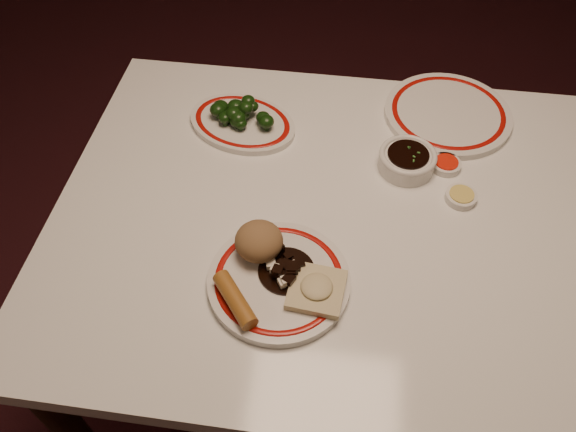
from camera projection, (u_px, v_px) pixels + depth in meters
The scene contains 13 objects.
ground at pixel (329, 371), 1.71m from camera, with size 7.00×7.00×0.00m, color black.
dining_table at pixel (347, 242), 1.20m from camera, with size 1.20×0.90×0.75m.
main_plate at pixel (279, 281), 1.02m from camera, with size 0.26×0.26×0.02m.
rice_mound at pixel (259, 241), 1.02m from camera, with size 0.09×0.09×0.06m, color olive.
spring_roll at pixel (235, 300), 0.97m from camera, with size 0.03×0.03×0.11m, color #A06727.
fried_wonton at pixel (317, 289), 0.98m from camera, with size 0.10×0.10×0.03m.
stirfry_heap at pixel (286, 268), 1.01m from camera, with size 0.10×0.11×0.03m.
broccoli_plate at pixel (242, 123), 1.29m from camera, with size 0.30×0.28×0.02m.
broccoli_pile at pixel (239, 112), 1.27m from camera, with size 0.15×0.08×0.05m.
soy_bowl at pixel (407, 161), 1.20m from camera, with size 0.12×0.12×0.04m.
sweet_sour_dish at pixel (446, 165), 1.20m from camera, with size 0.06×0.06×0.02m.
mustard_dish at pixel (461, 197), 1.15m from camera, with size 0.06×0.06×0.02m.
far_plate at pixel (448, 114), 1.31m from camera, with size 0.34×0.34×0.02m.
Camera 1 is at (-0.03, -0.73, 1.62)m, focal length 35.00 mm.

